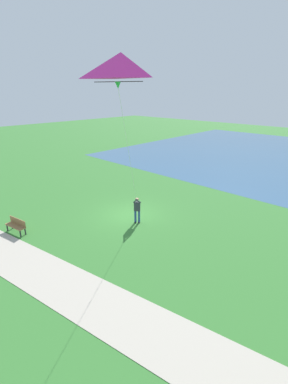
# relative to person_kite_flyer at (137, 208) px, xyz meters

# --- Properties ---
(ground_plane) EXTENTS (120.00, 120.00, 0.00)m
(ground_plane) POSITION_rel_person_kite_flyer_xyz_m (-0.46, -1.22, -1.05)
(ground_plane) COLOR #33702D
(walkway_path) EXTENTS (8.24, 31.90, 0.02)m
(walkway_path) POSITION_rel_person_kite_flyer_xyz_m (6.60, 0.78, -1.04)
(walkway_path) COLOR #ADA393
(walkway_path) RESTS_ON ground
(person_kite_flyer) EXTENTS (0.61, 0.57, 1.83)m
(person_kite_flyer) POSITION_rel_person_kite_flyer_xyz_m (0.00, 0.00, 0.00)
(person_kite_flyer) COLOR #232328
(person_kite_flyer) RESTS_ON ground
(flying_kite) EXTENTS (4.67, 4.33, 7.36)m
(flying_kite) POSITION_rel_person_kite_flyer_xyz_m (4.27, 3.56, 7.54)
(flying_kite) COLOR #E02D9E
(park_bench_near_walkway) EXTENTS (0.71, 1.56, 0.88)m
(park_bench_near_walkway) POSITION_rel_person_kite_flyer_xyz_m (5.87, -4.44, -0.54)
(park_bench_near_walkway) COLOR olive
(park_bench_near_walkway) RESTS_ON ground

